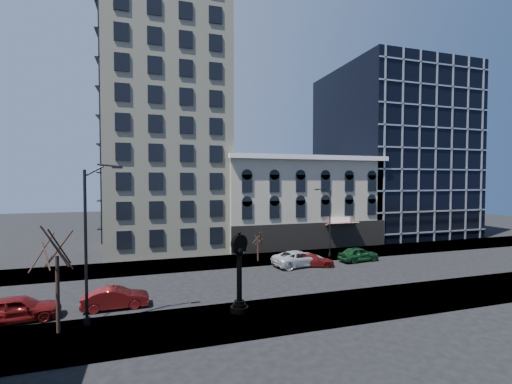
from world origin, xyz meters
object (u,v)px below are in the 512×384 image
object	(u,v)px
car_near_a	(18,308)
street_lamp_near	(98,201)
street_clock	(239,275)
car_near_b	(116,298)

from	to	relation	value
car_near_a	street_lamp_near	bearing A→B (deg)	-119.20
street_clock	street_lamp_near	xyz separation A→B (m)	(-8.95, 0.77, 5.28)
street_lamp_near	car_near_a	bearing A→B (deg)	156.12
street_lamp_near	car_near_a	world-z (taller)	street_lamp_near
street_lamp_near	car_near_b	size ratio (longest dim) A/B	2.28
street_lamp_near	car_near_b	bearing A→B (deg)	74.68
car_near_a	car_near_b	distance (m)	5.93
street_clock	car_near_b	xyz separation A→B (m)	(-8.26, 3.51, -1.89)
car_near_b	car_near_a	bearing A→B (deg)	93.95
street_lamp_near	street_clock	bearing A→B (deg)	-6.00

